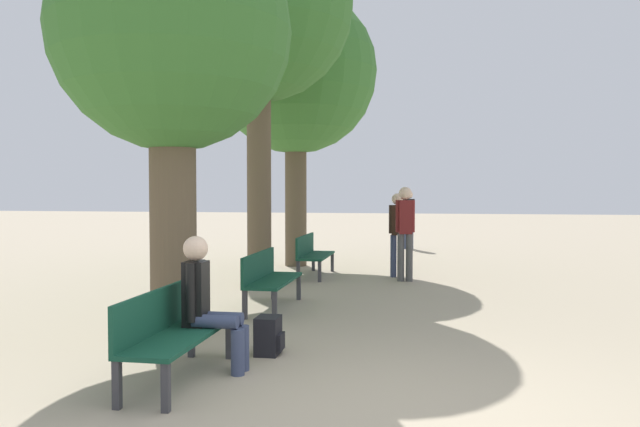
% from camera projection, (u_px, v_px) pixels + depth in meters
% --- Properties ---
extents(ground_plane, '(80.00, 80.00, 0.00)m').
position_uv_depth(ground_plane, '(369.00, 409.00, 4.79)').
color(ground_plane, tan).
extents(bench_row_0, '(0.49, 1.62, 0.80)m').
position_uv_depth(bench_row_0, '(171.00, 328.00, 5.52)').
color(bench_row_0, '#144733').
rests_on(bench_row_0, ground_plane).
extents(bench_row_1, '(0.49, 1.62, 0.80)m').
position_uv_depth(bench_row_1, '(268.00, 276.00, 8.85)').
color(bench_row_1, '#144733').
rests_on(bench_row_1, ground_plane).
extents(bench_row_2, '(0.49, 1.62, 0.80)m').
position_uv_depth(bench_row_2, '(312.00, 252.00, 12.19)').
color(bench_row_2, '#144733').
rests_on(bench_row_2, ground_plane).
extents(tree_row_0, '(2.75, 2.75, 4.88)m').
position_uv_depth(tree_row_0, '(172.00, 37.00, 7.11)').
color(tree_row_0, brown).
rests_on(tree_row_0, ground_plane).
extents(tree_row_1, '(3.28, 3.28, 6.49)m').
position_uv_depth(tree_row_1, '(258.00, 9.00, 10.71)').
color(tree_row_1, brown).
rests_on(tree_row_1, ground_plane).
extents(tree_row_2, '(3.58, 3.58, 6.08)m').
position_uv_depth(tree_row_2, '(296.00, 74.00, 13.73)').
color(tree_row_2, brown).
rests_on(tree_row_2, ground_plane).
extents(person_seated, '(0.60, 0.34, 1.26)m').
position_uv_depth(person_seated, '(207.00, 300.00, 5.79)').
color(person_seated, '#384260').
rests_on(person_seated, ground_plane).
extents(backpack, '(0.27, 0.30, 0.39)m').
position_uv_depth(backpack, '(269.00, 336.00, 6.39)').
color(backpack, black).
rests_on(backpack, ground_plane).
extents(pedestrian_near, '(0.34, 0.25, 1.66)m').
position_uv_depth(pedestrian_near, '(409.00, 216.00, 17.74)').
color(pedestrian_near, '#384260').
rests_on(pedestrian_near, ground_plane).
extents(pedestrian_mid, '(0.33, 0.22, 1.62)m').
position_uv_depth(pedestrian_mid, '(397.00, 229.00, 12.02)').
color(pedestrian_mid, '#384260').
rests_on(pedestrian_mid, ground_plane).
extents(pedestrian_far, '(0.35, 0.24, 1.74)m').
position_uv_depth(pedestrian_far, '(405.00, 227.00, 11.47)').
color(pedestrian_far, '#4C4C4C').
rests_on(pedestrian_far, ground_plane).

